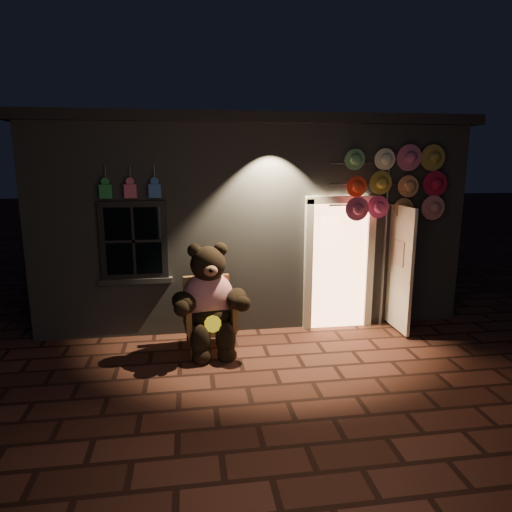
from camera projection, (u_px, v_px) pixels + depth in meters
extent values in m
plane|color=brown|center=(274.00, 370.00, 6.10)|extent=(60.00, 60.00, 0.00)
cube|color=slate|center=(239.00, 213.00, 9.63)|extent=(7.00, 5.00, 3.30)
cube|color=black|center=(239.00, 128.00, 9.27)|extent=(7.30, 5.30, 0.16)
cube|color=black|center=(134.00, 241.00, 6.91)|extent=(1.00, 0.10, 1.20)
cube|color=black|center=(134.00, 241.00, 6.89)|extent=(0.82, 0.06, 1.02)
cube|color=slate|center=(136.00, 281.00, 7.04)|extent=(1.10, 0.14, 0.08)
cube|color=#FFAE72|center=(338.00, 265.00, 7.51)|extent=(0.92, 0.10, 2.10)
cube|color=beige|center=(308.00, 267.00, 7.40)|extent=(0.12, 0.12, 2.20)
cube|color=beige|center=(369.00, 265.00, 7.55)|extent=(0.12, 0.12, 2.20)
cube|color=beige|center=(342.00, 200.00, 7.25)|extent=(1.16, 0.12, 0.12)
cube|color=beige|center=(400.00, 269.00, 7.27)|extent=(0.05, 0.80, 2.00)
cube|color=#25883B|center=(106.00, 191.00, 6.63)|extent=(0.18, 0.07, 0.20)
cylinder|color=#59595E|center=(105.00, 174.00, 6.64)|extent=(0.02, 0.02, 0.25)
cube|color=#C14F6E|center=(131.00, 191.00, 6.68)|extent=(0.18, 0.07, 0.20)
cylinder|color=#59595E|center=(130.00, 174.00, 6.69)|extent=(0.02, 0.02, 0.25)
cube|color=#2F5DA6|center=(155.00, 191.00, 6.73)|extent=(0.18, 0.07, 0.20)
cylinder|color=#59595E|center=(154.00, 174.00, 6.74)|extent=(0.02, 0.02, 0.25)
cube|color=olive|center=(210.00, 326.00, 6.68)|extent=(0.75, 0.70, 0.10)
cube|color=olive|center=(207.00, 298.00, 6.89)|extent=(0.69, 0.14, 0.69)
cube|color=olive|center=(187.00, 315.00, 6.55)|extent=(0.13, 0.60, 0.39)
cube|color=olive|center=(232.00, 312.00, 6.70)|extent=(0.13, 0.60, 0.39)
cylinder|color=olive|center=(192.00, 348.00, 6.40)|extent=(0.05, 0.05, 0.32)
cylinder|color=olive|center=(233.00, 344.00, 6.53)|extent=(0.05, 0.05, 0.32)
cylinder|color=olive|center=(188.00, 334.00, 6.92)|extent=(0.05, 0.05, 0.32)
cylinder|color=olive|center=(227.00, 331.00, 7.06)|extent=(0.05, 0.05, 0.32)
ellipsoid|color=red|center=(208.00, 298.00, 6.66)|extent=(0.80, 0.67, 0.79)
ellipsoid|color=black|center=(209.00, 315.00, 6.62)|extent=(0.66, 0.58, 0.37)
sphere|color=black|center=(208.00, 264.00, 6.50)|extent=(0.55, 0.55, 0.51)
sphere|color=black|center=(194.00, 250.00, 6.44)|extent=(0.20, 0.20, 0.20)
sphere|color=black|center=(220.00, 249.00, 6.53)|extent=(0.20, 0.20, 0.20)
ellipsoid|color=#9B6346|center=(210.00, 271.00, 6.29)|extent=(0.21, 0.16, 0.16)
ellipsoid|color=black|center=(184.00, 302.00, 6.33)|extent=(0.48, 0.59, 0.29)
ellipsoid|color=black|center=(237.00, 298.00, 6.51)|extent=(0.41, 0.57, 0.29)
ellipsoid|color=black|center=(201.00, 342.00, 6.32)|extent=(0.29, 0.29, 0.49)
ellipsoid|color=black|center=(226.00, 339.00, 6.40)|extent=(0.29, 0.29, 0.49)
sphere|color=black|center=(202.00, 357.00, 6.30)|extent=(0.26, 0.26, 0.26)
sphere|color=black|center=(227.00, 354.00, 6.38)|extent=(0.26, 0.26, 0.26)
cylinder|color=yellow|center=(213.00, 324.00, 6.31)|extent=(0.25, 0.12, 0.23)
cylinder|color=#59595E|center=(385.00, 241.00, 7.44)|extent=(0.04, 0.04, 2.91)
cylinder|color=#59595E|center=(370.00, 163.00, 7.11)|extent=(1.30, 0.03, 0.03)
cylinder|color=#59595E|center=(369.00, 184.00, 7.18)|extent=(1.30, 0.03, 0.03)
cylinder|color=#59595E|center=(368.00, 205.00, 7.25)|extent=(1.30, 0.03, 0.03)
cylinder|color=#67A86C|center=(356.00, 160.00, 7.01)|extent=(0.37, 0.11, 0.37)
cylinder|color=white|center=(383.00, 160.00, 7.04)|extent=(0.37, 0.11, 0.37)
cylinder|color=#B85982|center=(410.00, 160.00, 7.07)|extent=(0.37, 0.11, 0.37)
cylinder|color=olive|center=(434.00, 160.00, 7.19)|extent=(0.37, 0.11, 0.37)
cylinder|color=#FF3E22|center=(355.00, 185.00, 7.05)|extent=(0.37, 0.11, 0.37)
cylinder|color=#A99135|center=(382.00, 184.00, 7.09)|extent=(0.37, 0.11, 0.37)
cylinder|color=#F5A066|center=(407.00, 184.00, 7.21)|extent=(0.37, 0.11, 0.37)
cylinder|color=#B31536|center=(433.00, 184.00, 7.24)|extent=(0.37, 0.11, 0.37)
cylinder|color=#BF4D76|center=(355.00, 209.00, 7.10)|extent=(0.37, 0.11, 0.37)
cylinder|color=#D8488C|center=(379.00, 208.00, 7.22)|extent=(0.37, 0.11, 0.37)
cylinder|color=tan|center=(406.00, 208.00, 7.26)|extent=(0.37, 0.11, 0.37)
cylinder|color=#D37E7E|center=(432.00, 208.00, 7.29)|extent=(0.37, 0.11, 0.37)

